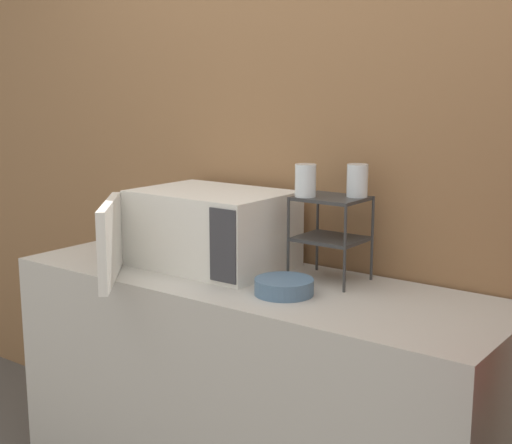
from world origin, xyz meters
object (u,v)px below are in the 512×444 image
Objects in this scene: glass_front_left at (306,180)px; bowl at (284,287)px; microwave at (207,229)px; dish_rack at (331,221)px; glass_back_right at (357,180)px.

glass_front_left reaches higher than bowl.
microwave is 6.68× the size of glass_front_left.
dish_rack reaches higher than microwave.
glass_back_right is (0.54, 0.16, 0.21)m from microwave.
glass_back_right reaches higher than bowl.
microwave is 0.46m from glass_front_left.
dish_rack is 1.53× the size of bowl.
glass_front_left is at bearing 7.42° from microwave.
glass_front_left is at bearing 102.06° from bowl.
glass_back_right is at bearing 35.74° from dish_rack.
bowl is at bearing -109.80° from glass_back_right.
glass_front_left is at bearing -143.37° from glass_back_right.
glass_front_left is 0.18m from glass_back_right.
dish_rack is 0.17m from glass_front_left.
glass_back_right reaches higher than dish_rack.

